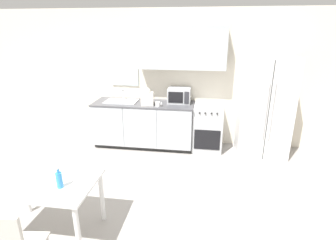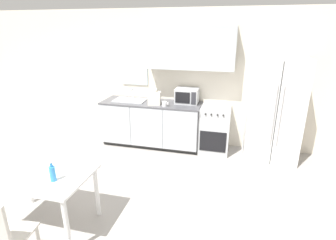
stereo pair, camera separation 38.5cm
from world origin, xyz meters
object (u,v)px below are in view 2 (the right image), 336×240
(drink_bottle, at_px, (53,173))
(microwave, at_px, (187,96))
(refrigerator, at_px, (274,110))
(coffee_mug, at_px, (165,104))
(oven_range, at_px, (215,129))
(dining_table, at_px, (41,181))

(drink_bottle, bearing_deg, microwave, 71.18)
(microwave, height_order, drink_bottle, microwave)
(refrigerator, relative_size, coffee_mug, 14.57)
(refrigerator, xyz_separation_m, coffee_mug, (-1.98, -0.18, 0.03))
(oven_range, height_order, microwave, microwave)
(oven_range, bearing_deg, drink_bottle, -119.51)
(coffee_mug, xyz_separation_m, drink_bottle, (-0.60, -2.52, -0.14))
(refrigerator, bearing_deg, drink_bottle, -133.75)
(drink_bottle, bearing_deg, dining_table, 160.60)
(refrigerator, xyz_separation_m, drink_bottle, (-2.58, -2.70, -0.11))
(oven_range, xyz_separation_m, dining_table, (-1.81, -2.65, 0.17))
(oven_range, relative_size, coffee_mug, 7.02)
(refrigerator, height_order, microwave, refrigerator)
(oven_range, bearing_deg, coffee_mug, -166.74)
(microwave, relative_size, dining_table, 0.38)
(microwave, xyz_separation_m, coffee_mug, (-0.37, -0.32, -0.10))
(oven_range, bearing_deg, microwave, 170.56)
(microwave, height_order, coffee_mug, microwave)
(oven_range, xyz_separation_m, refrigerator, (1.03, -0.04, 0.48))
(refrigerator, relative_size, dining_table, 1.60)
(microwave, bearing_deg, refrigerator, -4.98)
(oven_range, xyz_separation_m, microwave, (-0.58, 0.10, 0.62))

